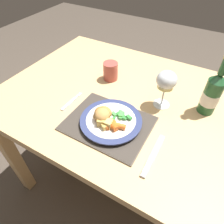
{
  "coord_description": "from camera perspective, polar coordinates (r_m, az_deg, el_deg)",
  "views": [
    {
      "loc": [
        0.3,
        -0.64,
        1.32
      ],
      "look_at": [
        0.03,
        -0.16,
        0.78
      ],
      "focal_mm": 32.0,
      "sensor_mm": 36.0,
      "label": 1
    }
  ],
  "objects": [
    {
      "name": "roast_potatoes",
      "position": [
        0.73,
        -1.7,
        -3.3
      ],
      "size": [
        0.06,
        0.06,
        0.03
      ],
      "color": "#E5BC66",
      "rests_on": "dinner_plate"
    },
    {
      "name": "ground_plane",
      "position": [
        1.5,
        2.12,
        -17.71
      ],
      "size": [
        6.0,
        6.0,
        0.0
      ],
      "primitive_type": "plane",
      "color": "#4C4238"
    },
    {
      "name": "fork",
      "position": [
        0.89,
        -11.79,
        2.7
      ],
      "size": [
        0.02,
        0.13,
        0.01
      ],
      "color": "silver",
      "rests_on": "dining_table"
    },
    {
      "name": "bottle",
      "position": [
        0.87,
        26.68,
        4.69
      ],
      "size": [
        0.07,
        0.07,
        0.25
      ],
      "color": "#23562D",
      "rests_on": "dining_table"
    },
    {
      "name": "green_beans_pile",
      "position": [
        0.77,
        2.43,
        -1.08
      ],
      "size": [
        0.09,
        0.08,
        0.02
      ],
      "color": "#338438",
      "rests_on": "dinner_plate"
    },
    {
      "name": "drinking_cup",
      "position": [
        0.99,
        -0.42,
        11.72
      ],
      "size": [
        0.07,
        0.07,
        0.09
      ],
      "color": "#B24C42",
      "rests_on": "dining_table"
    },
    {
      "name": "dinner_plate",
      "position": [
        0.77,
        -0.29,
        -2.53
      ],
      "size": [
        0.24,
        0.24,
        0.02
      ],
      "color": "white",
      "rests_on": "placemat"
    },
    {
      "name": "dining_table",
      "position": [
        0.98,
        3.08,
        0.08
      ],
      "size": [
        1.12,
        0.84,
        0.74
      ],
      "color": "tan",
      "rests_on": "ground"
    },
    {
      "name": "placemat",
      "position": [
        0.78,
        -1.1,
        -3.25
      ],
      "size": [
        0.32,
        0.25,
        0.01
      ],
      "color": "brown",
      "rests_on": "dining_table"
    },
    {
      "name": "glazed_carrots",
      "position": [
        0.73,
        0.51,
        -3.84
      ],
      "size": [
        0.09,
        0.05,
        0.02
      ],
      "color": "orange",
      "rests_on": "dinner_plate"
    },
    {
      "name": "wine_glass",
      "position": [
        0.82,
        15.26,
        8.38
      ],
      "size": [
        0.08,
        0.08,
        0.17
      ],
      "color": "silver",
      "rests_on": "dining_table"
    },
    {
      "name": "table_knife",
      "position": [
        0.7,
        11.21,
        -12.94
      ],
      "size": [
        0.02,
        0.19,
        0.01
      ],
      "color": "silver",
      "rests_on": "dining_table"
    },
    {
      "name": "breaded_croquettes",
      "position": [
        0.76,
        -2.8,
        -0.56
      ],
      "size": [
        0.09,
        0.1,
        0.05
      ],
      "color": "#A87033",
      "rests_on": "dinner_plate"
    }
  ]
}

